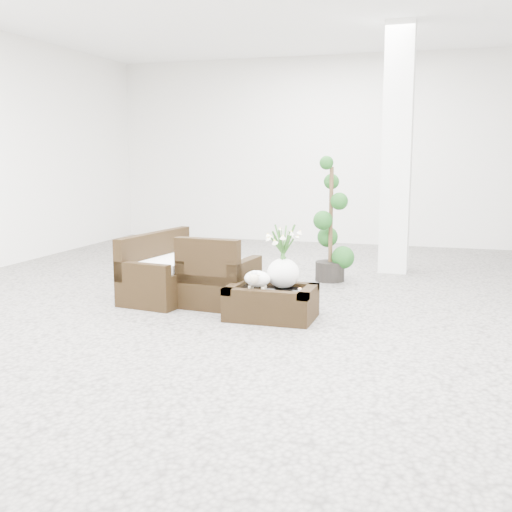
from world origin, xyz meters
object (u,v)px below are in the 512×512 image
(coffee_table, at_px, (271,304))
(armchair, at_px, (219,270))
(topiary, at_px, (331,221))
(loveseat, at_px, (175,266))

(coffee_table, distance_m, armchair, 0.86)
(armchair, relative_size, topiary, 0.49)
(armchair, distance_m, topiary, 2.02)
(armchair, xyz_separation_m, loveseat, (-0.65, 0.22, -0.02))
(loveseat, relative_size, topiary, 0.88)
(loveseat, xyz_separation_m, topiary, (1.59, 1.53, 0.44))
(coffee_table, xyz_separation_m, topiary, (0.21, 2.15, 0.66))
(coffee_table, relative_size, armchair, 1.12)
(topiary, bearing_deg, coffee_table, -95.71)
(armchair, bearing_deg, loveseat, -13.36)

